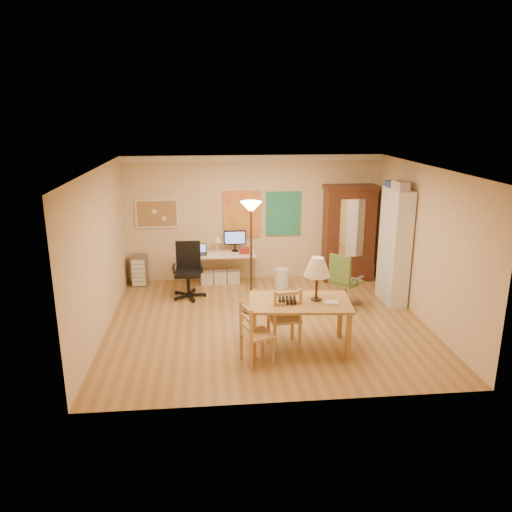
{
  "coord_description": "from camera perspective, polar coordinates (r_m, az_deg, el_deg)",
  "views": [
    {
      "loc": [
        -0.97,
        -8.04,
        3.57
      ],
      "look_at": [
        -0.16,
        0.3,
        1.14
      ],
      "focal_mm": 35.0,
      "sensor_mm": 36.0,
      "label": 1
    }
  ],
  "objects": [
    {
      "name": "dining_table",
      "position": [
        7.68,
        5.73,
        -4.08
      ],
      "size": [
        1.63,
        1.07,
        1.45
      ],
      "color": "olive",
      "rests_on": "floor"
    },
    {
      "name": "armoire",
      "position": [
        11.04,
        10.48,
        1.92
      ],
      "size": [
        1.13,
        0.54,
        2.07
      ],
      "color": "#34170E",
      "rests_on": "floor"
    },
    {
      "name": "wastebin",
      "position": [
        10.51,
        2.95,
        -2.54
      ],
      "size": [
        0.32,
        0.32,
        0.4
      ],
      "primitive_type": "cylinder",
      "color": "silver",
      "rests_on": "floor"
    },
    {
      "name": "office_chair_green",
      "position": [
        9.61,
        10.07,
        -4.12
      ],
      "size": [
        0.66,
        0.66,
        1.04
      ],
      "color": "slate",
      "rests_on": "floor"
    },
    {
      "name": "corkboard",
      "position": [
        10.76,
        -11.25,
        4.78
      ],
      "size": [
        0.9,
        0.04,
        0.62
      ],
      "primitive_type": "cube",
      "color": "#9B6D49",
      "rests_on": "floor"
    },
    {
      "name": "computer_desk",
      "position": [
        10.67,
        -3.98,
        -1.04
      ],
      "size": [
        1.51,
        0.66,
        1.14
      ],
      "color": "beige",
      "rests_on": "floor"
    },
    {
      "name": "floor",
      "position": [
        8.85,
        1.23,
        -7.62
      ],
      "size": [
        5.5,
        5.5,
        0.0
      ],
      "primitive_type": "plane",
      "color": "olive",
      "rests_on": "ground"
    },
    {
      "name": "crown_molding",
      "position": [
        10.58,
        -0.29,
        11.13
      ],
      "size": [
        5.5,
        0.08,
        0.12
      ],
      "primitive_type": "cube",
      "color": "white",
      "rests_on": "floor"
    },
    {
      "name": "bookshelf",
      "position": [
        9.86,
        15.54,
        1.04
      ],
      "size": [
        0.33,
        0.88,
        2.2
      ],
      "color": "white",
      "rests_on": "floor"
    },
    {
      "name": "art_panel_left",
      "position": [
        10.74,
        -1.61,
        4.79
      ],
      "size": [
        0.8,
        0.04,
        1.0
      ],
      "primitive_type": "cube",
      "color": "yellow",
      "rests_on": "floor"
    },
    {
      "name": "ladder_chair_left",
      "position": [
        7.37,
        -0.11,
        -9.03
      ],
      "size": [
        0.52,
        0.54,
        0.92
      ],
      "color": "tan",
      "rests_on": "floor"
    },
    {
      "name": "torchiere_lamp",
      "position": [
        8.8,
        -0.57,
        3.61
      ],
      "size": [
        0.37,
        0.37,
        2.06
      ],
      "color": "#44311B",
      "rests_on": "floor"
    },
    {
      "name": "drawer_cart",
      "position": [
        10.92,
        -13.17,
        -1.58
      ],
      "size": [
        0.32,
        0.38,
        0.64
      ],
      "color": "slate",
      "rests_on": "floor"
    },
    {
      "name": "ladder_chair_back",
      "position": [
        7.82,
        3.29,
        -7.22
      ],
      "size": [
        0.52,
        0.5,
        1.0
      ],
      "color": "tan",
      "rests_on": "floor"
    },
    {
      "name": "office_chair_black",
      "position": [
        10.02,
        -7.71,
        -3.05
      ],
      "size": [
        0.68,
        0.68,
        1.1
      ],
      "color": "black",
      "rests_on": "floor"
    },
    {
      "name": "art_panel_right",
      "position": [
        10.84,
        3.15,
        4.87
      ],
      "size": [
        0.75,
        0.04,
        0.95
      ],
      "primitive_type": "cube",
      "color": "teal",
      "rests_on": "floor"
    }
  ]
}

